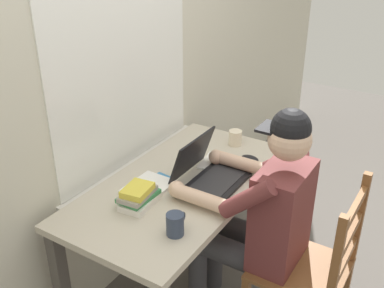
% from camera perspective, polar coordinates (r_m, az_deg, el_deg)
% --- Properties ---
extents(back_wall, '(6.00, 0.08, 2.60)m').
position_cam_1_polar(back_wall, '(2.32, -10.22, 10.15)').
color(back_wall, beige).
rests_on(back_wall, ground).
extents(desk, '(1.31, 0.68, 0.74)m').
position_cam_1_polar(desk, '(2.36, -1.23, -6.99)').
color(desk, '#BCB29E').
rests_on(desk, ground).
extents(seated_person, '(0.50, 0.60, 1.23)m').
position_cam_1_polar(seated_person, '(2.22, 8.64, -8.50)').
color(seated_person, brown).
rests_on(seated_person, ground).
extents(wooden_chair, '(0.42, 0.42, 0.93)m').
position_cam_1_polar(wooden_chair, '(2.29, 14.87, -15.06)').
color(wooden_chair, brown).
rests_on(wooden_chair, ground).
extents(laptop, '(0.33, 0.30, 0.23)m').
position_cam_1_polar(laptop, '(2.29, 1.97, -3.39)').
color(laptop, black).
rests_on(laptop, desk).
extents(computer_mouse, '(0.06, 0.10, 0.03)m').
position_cam_1_polar(computer_mouse, '(2.50, 7.29, -1.85)').
color(computer_mouse, black).
rests_on(computer_mouse, desk).
extents(coffee_mug_white, '(0.12, 0.08, 0.09)m').
position_cam_1_polar(coffee_mug_white, '(2.67, 5.49, 0.81)').
color(coffee_mug_white, beige).
rests_on(coffee_mug_white, desk).
extents(coffee_mug_dark, '(0.11, 0.08, 0.10)m').
position_cam_1_polar(coffee_mug_dark, '(1.92, -2.10, -10.04)').
color(coffee_mug_dark, '#2D384C').
rests_on(coffee_mug_dark, desk).
extents(book_stack_main, '(0.21, 0.14, 0.11)m').
position_cam_1_polar(book_stack_main, '(2.11, -6.76, -6.55)').
color(book_stack_main, white).
rests_on(book_stack_main, desk).
extents(paper_pile_near_laptop, '(0.24, 0.19, 0.02)m').
position_cam_1_polar(paper_pile_near_laptop, '(2.25, -5.51, -5.40)').
color(paper_pile_near_laptop, white).
rests_on(paper_pile_near_laptop, desk).
extents(paper_pile_back_corner, '(0.22, 0.20, 0.01)m').
position_cam_1_polar(paper_pile_back_corner, '(2.47, 3.30, -2.37)').
color(paper_pile_back_corner, white).
rests_on(paper_pile_back_corner, desk).
extents(landscape_photo_print, '(0.14, 0.10, 0.00)m').
position_cam_1_polar(landscape_photo_print, '(2.33, -4.39, -4.49)').
color(landscape_photo_print, teal).
rests_on(landscape_photo_print, desk).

